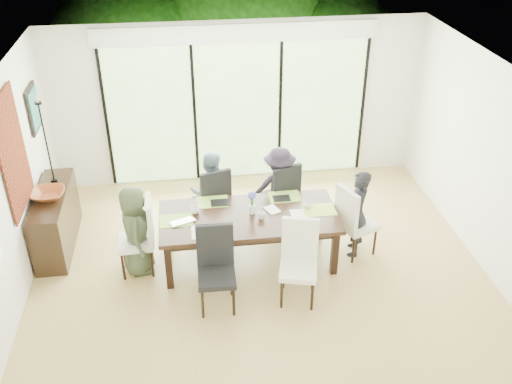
{
  "coord_description": "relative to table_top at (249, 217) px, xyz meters",
  "views": [
    {
      "loc": [
        -0.87,
        -6.15,
        4.84
      ],
      "look_at": [
        0.0,
        0.25,
        1.0
      ],
      "focal_mm": 40.0,
      "sensor_mm": 36.0,
      "label": 1
    }
  ],
  "objects": [
    {
      "name": "cup_a",
      "position": [
        -0.7,
        0.15,
        0.08
      ],
      "size": [
        0.16,
        0.16,
        0.09
      ],
      "primitive_type": "imported",
      "rotation": [
        0.0,
        0.0,
        0.43
      ],
      "color": "white",
      "rests_on": "table_top"
    },
    {
      "name": "cup_b",
      "position": [
        0.15,
        -0.1,
        0.07
      ],
      "size": [
        0.14,
        0.14,
        0.09
      ],
      "primitive_type": "imported",
      "rotation": [
        0.0,
        0.0,
        2.26
      ],
      "color": "white",
      "rests_on": "table_top"
    },
    {
      "name": "candlestick_base",
      "position": [
        -2.64,
        1.08,
        0.15
      ],
      "size": [
        0.09,
        0.09,
        0.04
      ],
      "primitive_type": "cylinder",
      "color": "black",
      "rests_on": "sideboard"
    },
    {
      "name": "wall_left",
      "position": [
        -2.89,
        -0.11,
        0.64
      ],
      "size": [
        0.02,
        5.0,
        2.7
      ],
      "primitive_type": "cube",
      "color": "silver",
      "rests_on": "floor"
    },
    {
      "name": "mullion_c",
      "position": [
        0.82,
        2.35,
        0.49
      ],
      "size": [
        0.05,
        0.04,
        2.3
      ],
      "primitive_type": "cube",
      "color": "black",
      "rests_on": "wall_back"
    },
    {
      "name": "candlestick_pan",
      "position": [
        -2.64,
        1.08,
        1.32
      ],
      "size": [
        0.09,
        0.09,
        0.03
      ],
      "primitive_type": "cylinder",
      "color": "black",
      "rests_on": "sideboard"
    },
    {
      "name": "placemat_right",
      "position": [
        0.95,
        -0.0,
        0.03
      ],
      "size": [
        0.43,
        0.31,
        0.01
      ],
      "primitive_type": "cube",
      "color": "#B0C546",
      "rests_on": "table_top"
    },
    {
      "name": "wall_back",
      "position": [
        0.12,
        2.4,
        0.64
      ],
      "size": [
        6.0,
        0.02,
        2.7
      ],
      "primitive_type": "cube",
      "color": "white",
      "rests_on": "floor"
    },
    {
      "name": "laptop",
      "position": [
        -0.85,
        -0.1,
        0.04
      ],
      "size": [
        0.38,
        0.31,
        0.03
      ],
      "primitive_type": "imported",
      "rotation": [
        0.0,
        0.0,
        0.37
      ],
      "color": "silver",
      "rests_on": "table_top"
    },
    {
      "name": "rail_top",
      "position": [
        0.12,
        4.09,
        -0.16
      ],
      "size": [
        6.0,
        0.08,
        0.06
      ],
      "primitive_type": "cube",
      "color": "brown",
      "rests_on": "deck"
    },
    {
      "name": "table_leg_bl",
      "position": [
        -1.08,
        0.43,
        -0.37
      ],
      "size": [
        0.09,
        0.09,
        0.68
      ],
      "primitive_type": "cube",
      "color": "black",
      "rests_on": "floor"
    },
    {
      "name": "mullion_b",
      "position": [
        -0.58,
        2.35,
        0.49
      ],
      "size": [
        0.05,
        0.04,
        2.3
      ],
      "primitive_type": "cube",
      "color": "black",
      "rests_on": "wall_back"
    },
    {
      "name": "person_left_end",
      "position": [
        -1.48,
        -0.0,
        -0.07
      ],
      "size": [
        0.39,
        0.6,
        1.27
      ],
      "primitive_type": "imported",
      "rotation": [
        0.0,
        0.0,
        1.6
      ],
      "color": "#3C472F",
      "rests_on": "floor"
    },
    {
      "name": "candlestick_shaft",
      "position": [
        -2.64,
        1.08,
        0.74
      ],
      "size": [
        0.02,
        0.02,
        1.17
      ],
      "primitive_type": "cylinder",
      "color": "black",
      "rests_on": "sideboard"
    },
    {
      "name": "hyacinth_blooms",
      "position": [
        0.05,
        0.05,
        0.3
      ],
      "size": [
        0.11,
        0.11,
        0.11
      ],
      "primitive_type": "sphere",
      "color": "#554EC3",
      "rests_on": "table_top"
    },
    {
      "name": "foliage_left",
      "position": [
        -1.68,
        5.09,
        0.73
      ],
      "size": [
        3.2,
        3.2,
        3.2
      ],
      "primitive_type": "sphere",
      "color": "#14380F",
      "rests_on": "ground"
    },
    {
      "name": "chair_far_left",
      "position": [
        -0.45,
        0.85,
        -0.17
      ],
      "size": [
        0.57,
        0.57,
        1.08
      ],
      "primitive_type": null,
      "rotation": [
        0.0,
        0.0,
        3.46
      ],
      "color": "black",
      "rests_on": "floor"
    },
    {
      "name": "placemat_far_r",
      "position": [
        0.55,
        0.4,
        0.03
      ],
      "size": [
        0.43,
        0.31,
        0.01
      ],
      "primitive_type": "cube",
      "color": "#78A33A",
      "rests_on": "table_top"
    },
    {
      "name": "art_canvas",
      "position": [
        -2.83,
        1.59,
        1.04
      ],
      "size": [
        0.01,
        0.45,
        0.55
      ],
      "primitive_type": "cube",
      "color": "#1B5559",
      "rests_on": "wall_left"
    },
    {
      "name": "hyacinth_stems",
      "position": [
        0.05,
        0.05,
        0.21
      ],
      "size": [
        0.04,
        0.04,
        0.16
      ],
      "primitive_type": "cylinder",
      "color": "#337226",
      "rests_on": "table_top"
    },
    {
      "name": "chair_right_end",
      "position": [
        1.5,
        -0.0,
        -0.17
      ],
      "size": [
        0.59,
        0.59,
        1.08
      ],
      "primitive_type": null,
      "rotation": [
        0.0,
        0.0,
        1.96
      ],
      "color": "silver",
      "rests_on": "floor"
    },
    {
      "name": "bowl",
      "position": [
        -2.64,
        0.63,
        0.19
      ],
      "size": [
        0.44,
        0.44,
        0.11
      ],
      "primitive_type": "imported",
      "color": "brown",
      "rests_on": "sideboard"
    },
    {
      "name": "foliage_far",
      "position": [
        -0.48,
        6.39,
        0.91
      ],
      "size": [
        3.6,
        3.6,
        3.6
      ],
      "primitive_type": "sphere",
      "color": "#14380F",
      "rests_on": "ground"
    },
    {
      "name": "cup_c",
      "position": [
        0.8,
        0.1,
        0.08
      ],
      "size": [
        0.17,
        0.17,
        0.09
      ],
      "primitive_type": "imported",
      "rotation": [
        0.0,
        0.0,
        3.7
      ],
      "color": "white",
      "rests_on": "table_top"
    },
    {
      "name": "foliage_right",
      "position": [
        2.32,
        4.89,
        0.55
      ],
      "size": [
        2.8,
        2.8,
        2.8
      ],
      "primitive_type": "sphere",
      "color": "#14380F",
      "rests_on": "ground"
    },
    {
      "name": "book",
      "position": [
        0.25,
        0.05,
        0.04
      ],
      "size": [
        0.23,
        0.26,
        0.02
      ],
      "primitive_type": "imported",
      "rotation": [
        0.0,
        0.0,
        0.38
      ],
      "color": "white",
      "rests_on": "table_top"
    },
    {
      "name": "candle",
      "position": [
        -2.64,
        1.08,
        1.37
      ],
      "size": [
        0.03,
        0.03,
        0.09
      ],
      "primitive_type": "cylinder",
      "color": "silver",
      "rests_on": "sideboard"
    },
    {
      "name": "tablet_far_r",
      "position": [
        0.5,
        0.35,
        0.04
      ],
      "size": [
        0.24,
        0.17,
        0.01
      ],
      "primitive_type": "cube",
      "color": "black",
      "rests_on": "table_top"
    },
    {
      "name": "chair_near_right",
      "position": [
        0.5,
        -0.87,
        -0.17
      ],
      "size": [
        0.55,
        0.55,
        1.08
      ],
      "primitive_type": null,
      "rotation": [
        0.0,
        0.0,
        -0.24
      ],
      "color": "white",
      "rests_on": "floor"
    },
    {
      "name": "table_leg_fr",
      "position": [
        1.08,
        -0.43,
        -0.37
      ],
      "size": [
        0.09,
        0.09,
        0.68
      ],
      "primitive_type": "cube",
      "color": "black",
      "rests_on": "floor"
    },
    {
      "name": "chair_near_left",
      "position": [
        -0.5,
        -0.87,
        -0.17
      ],
      "size": [
        0.46,
        0.46,
        1.08
      ],
      "primitive_type": null,
      "rotation": [
        0.0,
        0.0,
        -0.03
      ],
      "color": "black",
      "rests_on": "floor"
    },
    {
      "name": "placemat_left",
      "position": [
        -0.95,
        -0.0,
        0.03
      ],
      "size": [
        0.43,
        0.31,
        0.01
      ],
      "primitive_type": "cube",
      "color": "#8ABE44",
      "rests_on": "table_top"
    },
    {
      "name": "ceiling",
      "position": [
        0.12,
        -0.11,
        2.0
      ],
      "size": [
        6.0,
        5.0,
        0.01
      ],
      "primitive_type": "cube",
      "color": "white",
      "rests_on": "wall_back"
    },
    {
      "name": "table_apron",
      "position": [
        0.0,
        -0.0,
        -0.09
      ],
      "size": [
        2.16,
        0.88,
        0.1
      ],
      "primitive_type": "cube",
      "color": "black",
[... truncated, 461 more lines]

